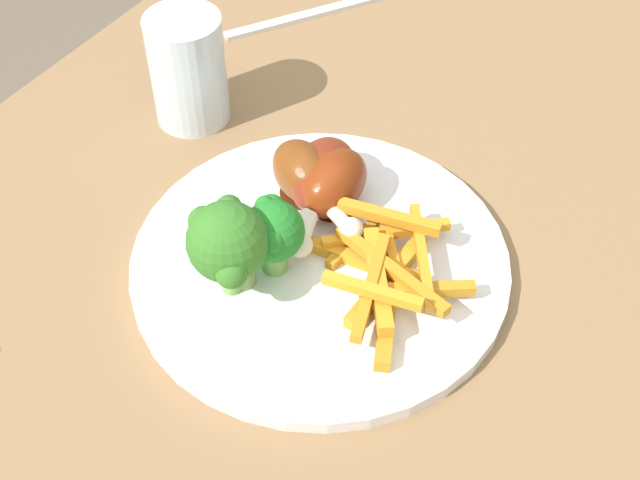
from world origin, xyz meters
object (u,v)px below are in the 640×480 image
(dining_table, at_px, (371,340))
(chicken_drumstick_near, at_px, (322,179))
(carrot_fries_pile, at_px, (384,271))
(fork, at_px, (310,15))
(chicken_drumstick_extra, at_px, (307,176))
(water_glass, at_px, (188,70))
(broccoli_floret_back, at_px, (228,241))
(chicken_drumstick_far, at_px, (330,188))
(dinner_plate, at_px, (320,262))
(broccoli_floret_front, at_px, (240,249))
(broccoli_floret_middle, at_px, (272,233))

(dining_table, relative_size, chicken_drumstick_near, 8.70)
(carrot_fries_pile, bearing_deg, fork, -139.12)
(chicken_drumstick_near, height_order, chicken_drumstick_extra, chicken_drumstick_extra)
(chicken_drumstick_extra, bearing_deg, water_glass, -106.42)
(dining_table, xyz_separation_m, fork, (-0.26, -0.23, 0.11))
(broccoli_floret_back, xyz_separation_m, chicken_drumstick_far, (-0.11, 0.02, -0.03))
(dinner_plate, relative_size, broccoli_floret_front, 5.00)
(broccoli_floret_front, distance_m, broccoli_floret_back, 0.02)
(broccoli_floret_front, bearing_deg, chicken_drumstick_far, 170.65)
(chicken_drumstick_near, height_order, chicken_drumstick_far, chicken_drumstick_far)
(dinner_plate, bearing_deg, broccoli_floret_front, -36.79)
(broccoli_floret_middle, height_order, carrot_fries_pile, broccoli_floret_middle)
(broccoli_floret_back, bearing_deg, fork, -156.17)
(broccoli_floret_middle, distance_m, broccoli_floret_back, 0.04)
(carrot_fries_pile, relative_size, chicken_drumstick_far, 1.17)
(fork, bearing_deg, broccoli_floret_middle, -118.98)
(dining_table, xyz_separation_m, carrot_fries_pile, (0.02, 0.02, 0.13))
(broccoli_floret_middle, relative_size, chicken_drumstick_far, 0.51)
(dining_table, height_order, water_glass, water_glass)
(carrot_fries_pile, bearing_deg, dining_table, -142.79)
(water_glass, bearing_deg, broccoli_floret_middle, 54.41)
(dinner_plate, height_order, carrot_fries_pile, carrot_fries_pile)
(dining_table, bearing_deg, dinner_plate, -52.59)
(broccoli_floret_front, distance_m, chicken_drumstick_near, 0.11)
(broccoli_floret_back, relative_size, chicken_drumstick_near, 0.63)
(broccoli_floret_middle, relative_size, carrot_fries_pile, 0.43)
(broccoli_floret_back, bearing_deg, carrot_fries_pile, 123.85)
(dining_table, relative_size, water_glass, 10.79)
(broccoli_floret_front, xyz_separation_m, chicken_drumstick_far, (-0.10, 0.02, -0.01))
(carrot_fries_pile, relative_size, chicken_drumstick_near, 1.15)
(chicken_drumstick_far, bearing_deg, water_glass, -104.90)
(chicken_drumstick_far, bearing_deg, carrot_fries_pile, 58.84)
(broccoli_floret_front, xyz_separation_m, broccoli_floret_middle, (-0.02, 0.01, 0.00))
(broccoli_floret_back, relative_size, chicken_drumstick_extra, 0.72)
(broccoli_floret_front, xyz_separation_m, chicken_drumstick_extra, (-0.10, -0.01, -0.01))
(broccoli_floret_back, bearing_deg, dinner_plate, 146.18)
(chicken_drumstick_near, bearing_deg, fork, -145.43)
(broccoli_floret_front, xyz_separation_m, water_glass, (-0.15, -0.16, 0.00))
(broccoli_floret_back, height_order, water_glass, water_glass)
(chicken_drumstick_near, bearing_deg, dining_table, 67.28)
(carrot_fries_pile, bearing_deg, broccoli_floret_back, -56.15)
(carrot_fries_pile, bearing_deg, dinner_plate, -86.11)
(broccoli_floret_back, bearing_deg, chicken_drumstick_far, 170.25)
(dinner_plate, height_order, chicken_drumstick_extra, chicken_drumstick_extra)
(carrot_fries_pile, bearing_deg, chicken_drumstick_far, -121.16)
(broccoli_floret_front, bearing_deg, chicken_drumstick_extra, -176.02)
(broccoli_floret_front, height_order, broccoli_floret_middle, broccoli_floret_middle)
(water_glass, bearing_deg, carrot_fries_pile, 69.85)
(dinner_plate, bearing_deg, chicken_drumstick_far, -156.80)
(broccoli_floret_middle, bearing_deg, dining_table, 132.88)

